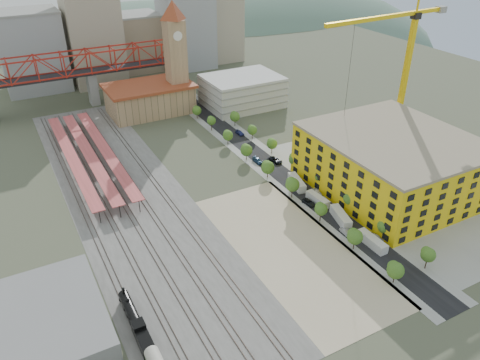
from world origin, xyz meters
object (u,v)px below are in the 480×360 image
locomotive (135,320)px  tower_crane (402,55)px  clock_tower (175,47)px  site_trailer_c (318,199)px  site_trailer_d (297,183)px  site_trailer_a (372,242)px  car_0 (351,236)px  construction_building (392,163)px  site_trailer_b (341,217)px

locomotive → tower_crane: bearing=20.0°
clock_tower → locomotive: (-58.00, -118.36, -26.78)m
site_trailer_c → site_trailer_d: size_ratio=0.88×
locomotive → clock_tower: bearing=63.9°
tower_crane → site_trailer_d: tower_crane is taller
site_trailer_c → site_trailer_a: bearing=-94.0°
clock_tower → car_0: 119.31m
locomotive → tower_crane: size_ratio=0.35×
construction_building → site_trailer_a: (-26.00, -21.11, -8.06)m
locomotive → site_trailer_c: (66.00, 22.01, -0.69)m
clock_tower → construction_building: 107.36m
locomotive → tower_crane: (113.06, 41.26, 34.28)m
locomotive → site_trailer_c: size_ratio=2.29×
clock_tower → site_trailer_b: size_ratio=5.06×
site_trailer_b → car_0: bearing=-95.2°
clock_tower → tower_crane: (55.06, -77.10, 7.50)m
site_trailer_b → site_trailer_c: site_trailer_b is taller
locomotive → site_trailer_a: 66.06m
construction_building → site_trailer_b: construction_building is taller
site_trailer_c → car_0: bearing=-102.8°
locomotive → site_trailer_c: locomotive is taller
construction_building → locomotive: (-92.00, -18.37, -7.49)m
clock_tower → locomotive: size_ratio=2.53×
construction_building → clock_tower: bearing=108.8°
site_trailer_d → construction_building: bearing=-17.7°
tower_crane → car_0: tower_crane is taller
locomotive → site_trailer_d: locomotive is taller
clock_tower → site_trailer_c: clock_tower is taller
construction_building → site_trailer_b: bearing=-163.6°
tower_crane → car_0: bearing=-142.2°
construction_building → car_0: bearing=-151.3°
construction_building → site_trailer_d: bearing=149.6°
construction_building → site_trailer_c: size_ratio=5.63×
locomotive → construction_building: bearing=11.3°
locomotive → site_trailer_a: size_ratio=2.09×
locomotive → site_trailer_b: (66.00, 10.71, -0.51)m
tower_crane → clock_tower: bearing=125.5°
site_trailer_b → car_0: size_ratio=2.50×
clock_tower → car_0: bearing=-87.5°
site_trailer_b → site_trailer_d: (0.00, 22.91, -0.01)m
clock_tower → construction_building: bearing=-71.2°
tower_crane → site_trailer_c: bearing=-157.8°
clock_tower → tower_crane: 95.04m
site_trailer_a → construction_building: bearing=38.5°
construction_building → car_0: construction_building is taller
tower_crane → site_trailer_b: (-47.06, -30.55, -34.79)m
locomotive → site_trailer_b: size_ratio=2.00×
locomotive → site_trailer_a: bearing=-2.4°
site_trailer_a → site_trailer_b: 13.45m
clock_tower → construction_building: (34.00, -99.99, -19.29)m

